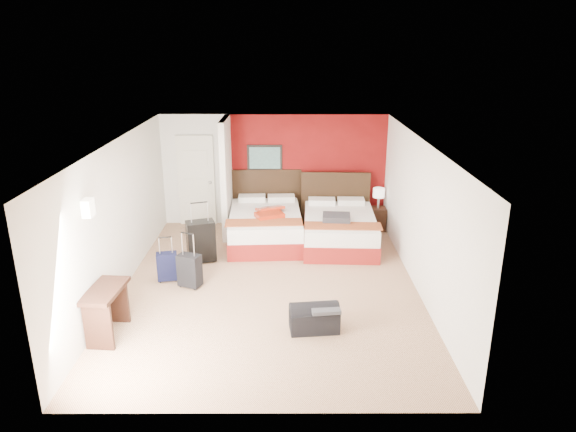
{
  "coord_description": "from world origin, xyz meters",
  "views": [
    {
      "loc": [
        0.29,
        -8.14,
        4.05
      ],
      "look_at": [
        0.31,
        0.8,
        1.0
      ],
      "focal_mm": 32.49,
      "sensor_mm": 36.0,
      "label": 1
    }
  ],
  "objects_px": {
    "red_suitcase_open": "(270,212)",
    "table_lamp": "(379,198)",
    "bed_left": "(265,227)",
    "suitcase_charcoal": "(190,272)",
    "duffel_bag": "(314,319)",
    "suitcase_black": "(201,242)",
    "desk": "(107,312)",
    "bed_right": "(339,230)",
    "suitcase_navy": "(167,268)",
    "nightstand": "(377,219)"
  },
  "relations": [
    {
      "from": "duffel_bag",
      "to": "suitcase_charcoal",
      "type": "bearing_deg",
      "value": 139.87
    },
    {
      "from": "table_lamp",
      "to": "suitcase_navy",
      "type": "xyz_separation_m",
      "value": [
        -4.12,
        -2.61,
        -0.48
      ]
    },
    {
      "from": "bed_left",
      "to": "suitcase_charcoal",
      "type": "distance_m",
      "value": 2.44
    },
    {
      "from": "bed_left",
      "to": "bed_right",
      "type": "distance_m",
      "value": 1.54
    },
    {
      "from": "red_suitcase_open",
      "to": "desk",
      "type": "xyz_separation_m",
      "value": [
        -2.21,
        -3.56,
        -0.31
      ]
    },
    {
      "from": "duffel_bag",
      "to": "table_lamp",
      "type": "bearing_deg",
      "value": 63.56
    },
    {
      "from": "red_suitcase_open",
      "to": "table_lamp",
      "type": "distance_m",
      "value": 2.52
    },
    {
      "from": "duffel_bag",
      "to": "suitcase_navy",
      "type": "bearing_deg",
      "value": 140.73
    },
    {
      "from": "bed_right",
      "to": "suitcase_black",
      "type": "distance_m",
      "value": 2.85
    },
    {
      "from": "bed_left",
      "to": "bed_right",
      "type": "height_order",
      "value": "bed_left"
    },
    {
      "from": "suitcase_navy",
      "to": "duffel_bag",
      "type": "bearing_deg",
      "value": -45.35
    },
    {
      "from": "bed_right",
      "to": "desk",
      "type": "distance_m",
      "value": 5.04
    },
    {
      "from": "suitcase_charcoal",
      "to": "suitcase_navy",
      "type": "height_order",
      "value": "suitcase_charcoal"
    },
    {
      "from": "suitcase_navy",
      "to": "duffel_bag",
      "type": "relative_size",
      "value": 0.69
    },
    {
      "from": "nightstand",
      "to": "suitcase_navy",
      "type": "xyz_separation_m",
      "value": [
        -4.12,
        -2.61,
        -0.01
      ]
    },
    {
      "from": "suitcase_navy",
      "to": "bed_left",
      "type": "bearing_deg",
      "value": 36.97
    },
    {
      "from": "table_lamp",
      "to": "suitcase_charcoal",
      "type": "bearing_deg",
      "value": -142.17
    },
    {
      "from": "suitcase_charcoal",
      "to": "table_lamp",
      "type": "bearing_deg",
      "value": 60.2
    },
    {
      "from": "suitcase_black",
      "to": "duffel_bag",
      "type": "xyz_separation_m",
      "value": [
        2.03,
        -2.49,
        -0.21
      ]
    },
    {
      "from": "bed_left",
      "to": "table_lamp",
      "type": "xyz_separation_m",
      "value": [
        2.47,
        0.74,
        0.41
      ]
    },
    {
      "from": "suitcase_black",
      "to": "desk",
      "type": "height_order",
      "value": "suitcase_black"
    },
    {
      "from": "table_lamp",
      "to": "desk",
      "type": "relative_size",
      "value": 0.51
    },
    {
      "from": "nightstand",
      "to": "table_lamp",
      "type": "distance_m",
      "value": 0.47
    },
    {
      "from": "red_suitcase_open",
      "to": "suitcase_black",
      "type": "xyz_separation_m",
      "value": [
        -1.28,
        -0.94,
        -0.29
      ]
    },
    {
      "from": "bed_right",
      "to": "suitcase_black",
      "type": "xyz_separation_m",
      "value": [
        -2.71,
        -0.86,
        0.08
      ]
    },
    {
      "from": "bed_left",
      "to": "nightstand",
      "type": "relative_size",
      "value": 4.23
    },
    {
      "from": "bed_left",
      "to": "red_suitcase_open",
      "type": "relative_size",
      "value": 2.84
    },
    {
      "from": "bed_right",
      "to": "desk",
      "type": "height_order",
      "value": "desk"
    },
    {
      "from": "bed_right",
      "to": "red_suitcase_open",
      "type": "height_order",
      "value": "red_suitcase_open"
    },
    {
      "from": "duffel_bag",
      "to": "desk",
      "type": "bearing_deg",
      "value": 176.75
    },
    {
      "from": "red_suitcase_open",
      "to": "suitcase_black",
      "type": "relative_size",
      "value": 0.96
    },
    {
      "from": "bed_right",
      "to": "suitcase_navy",
      "type": "relative_size",
      "value": 4.25
    },
    {
      "from": "nightstand",
      "to": "suitcase_black",
      "type": "bearing_deg",
      "value": -152.19
    },
    {
      "from": "table_lamp",
      "to": "duffel_bag",
      "type": "relative_size",
      "value": 0.63
    },
    {
      "from": "table_lamp",
      "to": "suitcase_charcoal",
      "type": "distance_m",
      "value": 4.68
    },
    {
      "from": "suitcase_black",
      "to": "suitcase_navy",
      "type": "height_order",
      "value": "suitcase_black"
    },
    {
      "from": "duffel_bag",
      "to": "desk",
      "type": "height_order",
      "value": "desk"
    },
    {
      "from": "suitcase_navy",
      "to": "duffel_bag",
      "type": "xyz_separation_m",
      "value": [
        2.5,
        -1.66,
        -0.06
      ]
    },
    {
      "from": "suitcase_black",
      "to": "desk",
      "type": "bearing_deg",
      "value": -128.09
    },
    {
      "from": "bed_left",
      "to": "table_lamp",
      "type": "distance_m",
      "value": 2.61
    },
    {
      "from": "red_suitcase_open",
      "to": "table_lamp",
      "type": "relative_size",
      "value": 1.66
    },
    {
      "from": "table_lamp",
      "to": "suitcase_black",
      "type": "height_order",
      "value": "table_lamp"
    },
    {
      "from": "table_lamp",
      "to": "desk",
      "type": "height_order",
      "value": "table_lamp"
    },
    {
      "from": "bed_right",
      "to": "duffel_bag",
      "type": "relative_size",
      "value": 2.92
    },
    {
      "from": "table_lamp",
      "to": "desk",
      "type": "xyz_separation_m",
      "value": [
        -4.58,
        -4.4,
        -0.36
      ]
    },
    {
      "from": "bed_left",
      "to": "suitcase_charcoal",
      "type": "relative_size",
      "value": 3.8
    },
    {
      "from": "nightstand",
      "to": "desk",
      "type": "distance_m",
      "value": 6.35
    },
    {
      "from": "bed_right",
      "to": "suitcase_black",
      "type": "relative_size",
      "value": 2.66
    },
    {
      "from": "bed_left",
      "to": "nightstand",
      "type": "height_order",
      "value": "bed_left"
    },
    {
      "from": "suitcase_charcoal",
      "to": "suitcase_navy",
      "type": "distance_m",
      "value": 0.5
    }
  ]
}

